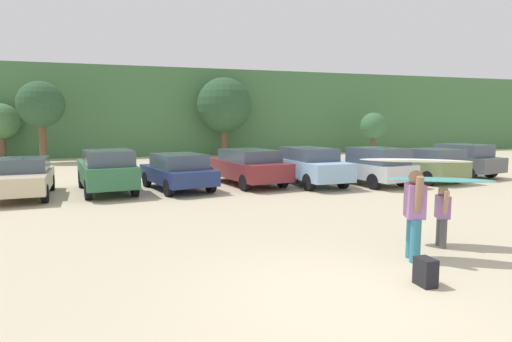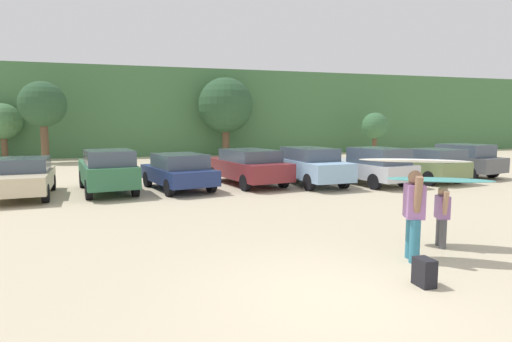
% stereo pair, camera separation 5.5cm
% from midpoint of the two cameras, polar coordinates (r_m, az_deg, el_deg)
% --- Properties ---
extents(ground_plane, '(120.00, 120.00, 0.00)m').
position_cam_midpoint_polar(ground_plane, '(6.73, 10.90, -16.32)').
color(ground_plane, '#C1B293').
extents(hillside_ridge, '(108.00, 12.00, 6.88)m').
position_cam_midpoint_polar(hillside_ridge, '(39.81, -12.26, 7.55)').
color(hillside_ridge, '#427042').
rests_on(hillside_ridge, ground_plane).
extents(tree_left, '(2.44, 2.44, 3.93)m').
position_cam_midpoint_polar(tree_left, '(33.75, -30.86, 5.71)').
color(tree_left, brown).
rests_on(tree_left, ground_plane).
extents(tree_far_right, '(2.93, 2.93, 5.26)m').
position_cam_midpoint_polar(tree_far_right, '(30.81, -26.72, 7.93)').
color(tree_far_right, brown).
rests_on(tree_far_right, ground_plane).
extents(tree_ridge_back, '(4.20, 4.20, 6.06)m').
position_cam_midpoint_polar(tree_ridge_back, '(33.01, -4.07, 8.79)').
color(tree_ridge_back, brown).
rests_on(tree_ridge_back, ground_plane).
extents(tree_right, '(2.11, 2.11, 3.43)m').
position_cam_midpoint_polar(tree_right, '(35.85, 15.75, 5.83)').
color(tree_right, brown).
rests_on(tree_right, ground_plane).
extents(parked_car_champagne, '(2.16, 4.32, 1.37)m').
position_cam_midpoint_polar(parked_car_champagne, '(16.90, -28.78, -0.69)').
color(parked_car_champagne, beige).
rests_on(parked_car_champagne, ground_plane).
extents(parked_car_forest_green, '(2.45, 4.81, 1.63)m').
position_cam_midpoint_polar(parked_car_forest_green, '(16.75, -19.29, 0.11)').
color(parked_car_forest_green, '#2D6642').
rests_on(parked_car_forest_green, ground_plane).
extents(parked_car_navy, '(2.74, 4.33, 1.42)m').
position_cam_midpoint_polar(parked_car_navy, '(16.70, -10.30, 0.02)').
color(parked_car_navy, navy).
rests_on(parked_car_navy, ground_plane).
extents(parked_car_maroon, '(2.80, 4.97, 1.50)m').
position_cam_midpoint_polar(parked_car_maroon, '(17.83, -1.05, 0.70)').
color(parked_car_maroon, maroon).
rests_on(parked_car_maroon, ground_plane).
extents(parked_car_sky_blue, '(2.16, 4.94, 1.57)m').
position_cam_midpoint_polar(parked_car_sky_blue, '(18.04, 7.07, 0.80)').
color(parked_car_sky_blue, '#84ADD1').
rests_on(parked_car_sky_blue, ground_plane).
extents(parked_car_silver, '(2.59, 4.83, 1.58)m').
position_cam_midpoint_polar(parked_car_silver, '(18.57, 14.91, 0.71)').
color(parked_car_silver, silver).
rests_on(parked_car_silver, ground_plane).
extents(parked_car_olive_green, '(2.47, 4.21, 1.49)m').
position_cam_midpoint_polar(parked_car_olive_green, '(20.26, 21.71, 0.83)').
color(parked_car_olive_green, '#6B7F4C').
rests_on(parked_car_olive_green, ground_plane).
extents(parked_car_dark_gray, '(2.87, 4.70, 1.58)m').
position_cam_midpoint_polar(parked_car_dark_gray, '(22.96, 25.47, 1.38)').
color(parked_car_dark_gray, '#4C4F54').
rests_on(parked_car_dark_gray, ground_plane).
extents(person_adult, '(0.45, 0.73, 1.72)m').
position_cam_midpoint_polar(person_adult, '(8.52, 20.65, -4.94)').
color(person_adult, teal).
rests_on(person_adult, ground_plane).
extents(person_child, '(0.34, 0.52, 1.29)m').
position_cam_midpoint_polar(person_child, '(9.69, 23.90, -5.20)').
color(person_child, '#4C4C51').
rests_on(person_child, ground_plane).
extents(surfboard_white, '(2.02, 1.54, 0.13)m').
position_cam_midpoint_polar(surfboard_white, '(8.51, 20.65, 1.32)').
color(surfboard_white, white).
extents(surfboard_teal, '(2.18, 1.57, 0.08)m').
position_cam_midpoint_polar(surfboard_teal, '(9.65, 23.62, -1.09)').
color(surfboard_teal, teal).
extents(backpack_dropped, '(0.24, 0.34, 0.45)m').
position_cam_midpoint_polar(backpack_dropped, '(7.46, 21.91, -12.52)').
color(backpack_dropped, black).
rests_on(backpack_dropped, ground_plane).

